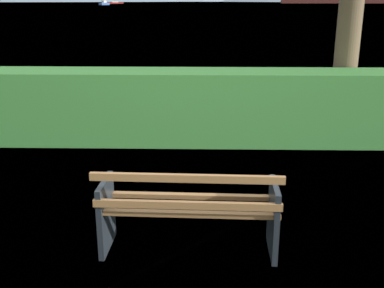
{
  "coord_description": "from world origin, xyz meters",
  "views": [
    {
      "loc": [
        0.12,
        -3.86,
        2.25
      ],
      "look_at": [
        0.0,
        1.15,
        0.67
      ],
      "focal_mm": 43.09,
      "sensor_mm": 36.0,
      "label": 1
    }
  ],
  "objects": [
    {
      "name": "ground_plane",
      "position": [
        0.0,
        0.0,
        0.0
      ],
      "size": [
        1400.0,
        1400.0,
        0.0
      ],
      "primitive_type": "plane",
      "color": "olive"
    },
    {
      "name": "tender_far",
      "position": [
        -40.33,
        191.07,
        0.62
      ],
      "size": [
        3.66,
        5.45,
        1.78
      ],
      "color": "#335693",
      "rests_on": "water_surface"
    },
    {
      "name": "fishing_boat_near",
      "position": [
        -47.95,
        257.11,
        0.46
      ],
      "size": [
        9.23,
        4.14,
        1.3
      ],
      "color": "#B2332D",
      "rests_on": "water_surface"
    },
    {
      "name": "park_bench",
      "position": [
        -0.0,
        -0.06,
        0.42
      ],
      "size": [
        1.64,
        0.62,
        0.87
      ],
      "color": "olive",
      "rests_on": "ground_plane"
    },
    {
      "name": "water_surface",
      "position": [
        0.0,
        306.85,
        0.0
      ],
      "size": [
        620.0,
        620.0,
        0.0
      ],
      "primitive_type": "plane",
      "color": "#7A99A8",
      "rests_on": "ground_plane"
    },
    {
      "name": "hedge_row",
      "position": [
        0.0,
        3.46,
        0.58
      ],
      "size": [
        13.26,
        0.88,
        1.17
      ],
      "primitive_type": "cube",
      "color": "#387A33",
      "rests_on": "ground_plane"
    }
  ]
}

